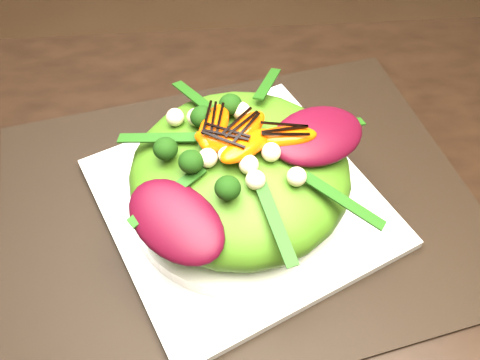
{
  "coord_description": "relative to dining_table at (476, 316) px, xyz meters",
  "views": [
    {
      "loc": [
        -0.24,
        -0.18,
        1.19
      ],
      "look_at": [
        -0.22,
        0.13,
        0.8
      ],
      "focal_mm": 38.0,
      "sensor_mm": 36.0,
      "label": 1
    }
  ],
  "objects": [
    {
      "name": "radicchio_leaf",
      "position": [
        -0.14,
        0.14,
        0.12
      ],
      "size": [
        0.12,
        0.1,
        0.02
      ],
      "primitive_type": "ellipsoid",
      "rotation": [
        0.0,
        0.0,
        0.46
      ],
      "color": "#400615",
      "rests_on": "lettuce_mound"
    },
    {
      "name": "broccoli_floret",
      "position": [
        -0.27,
        0.16,
        0.13
      ],
      "size": [
        0.04,
        0.04,
        0.03
      ],
      "primitive_type": "sphere",
      "rotation": [
        0.0,
        0.0,
        0.35
      ],
      "color": "#173609",
      "rests_on": "lettuce_mound"
    },
    {
      "name": "dining_table",
      "position": [
        0.0,
        0.0,
        0.0
      ],
      "size": [
        1.6,
        0.9,
        0.75
      ],
      "primitive_type": "cube",
      "color": "black",
      "rests_on": "floor"
    },
    {
      "name": "macadamia_nut",
      "position": [
        -0.19,
        0.1,
        0.12
      ],
      "size": [
        0.02,
        0.02,
        0.02
      ],
      "primitive_type": "sphere",
      "rotation": [
        0.0,
        0.0,
        0.4
      ],
      "color": "beige",
      "rests_on": "lettuce_mound"
    },
    {
      "name": "lettuce_mound",
      "position": [
        -0.22,
        0.13,
        0.08
      ],
      "size": [
        0.28,
        0.28,
        0.08
      ],
      "primitive_type": "ellipsoid",
      "rotation": [
        0.0,
        0.0,
        -0.34
      ],
      "color": "#487916",
      "rests_on": "salad_bowl"
    },
    {
      "name": "placemat",
      "position": [
        -0.22,
        0.13,
        0.02
      ],
      "size": [
        0.56,
        0.46,
        0.0
      ],
      "primitive_type": "cube",
      "rotation": [
        0.0,
        0.0,
        0.2
      ],
      "color": "black",
      "rests_on": "dining_table"
    },
    {
      "name": "balsamic_drizzle",
      "position": [
        -0.22,
        0.16,
        0.13
      ],
      "size": [
        0.05,
        0.03,
        0.0
      ],
      "primitive_type": "cube",
      "rotation": [
        0.0,
        0.0,
        0.46
      ],
      "color": "black",
      "rests_on": "orange_segment"
    },
    {
      "name": "salad_bowl",
      "position": [
        -0.22,
        0.13,
        0.04
      ],
      "size": [
        0.27,
        0.27,
        0.02
      ],
      "primitive_type": "cylinder",
      "rotation": [
        0.0,
        0.0,
        -0.22
      ],
      "color": "white",
      "rests_on": "plate_base"
    },
    {
      "name": "orange_segment",
      "position": [
        -0.22,
        0.16,
        0.12
      ],
      "size": [
        0.06,
        0.05,
        0.02
      ],
      "primitive_type": "ellipsoid",
      "rotation": [
        0.0,
        0.0,
        0.46
      ],
      "color": "#FF4904",
      "rests_on": "lettuce_mound"
    },
    {
      "name": "plate_base",
      "position": [
        -0.22,
        0.13,
        0.03
      ],
      "size": [
        0.35,
        0.35,
        0.01
      ],
      "primitive_type": "cube",
      "rotation": [
        0.0,
        0.0,
        0.43
      ],
      "color": "silver",
      "rests_on": "placemat"
    }
  ]
}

